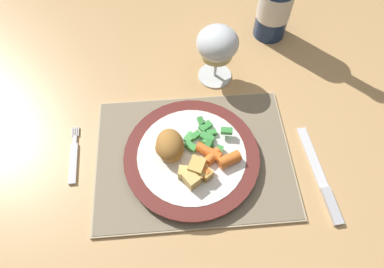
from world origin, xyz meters
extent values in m
plane|color=#4C4238|center=(0.00, 0.00, 0.00)|extent=(6.00, 6.00, 0.00)
cube|color=tan|center=(0.00, 0.00, 0.72)|extent=(1.60, 1.04, 0.04)
cube|color=tan|center=(0.74, 0.46, 0.35)|extent=(0.06, 0.06, 0.70)
cube|color=tan|center=(-0.03, -0.11, 0.74)|extent=(0.38, 0.28, 0.01)
cube|color=#807259|center=(-0.03, -0.11, 0.75)|extent=(0.37, 0.28, 0.00)
cylinder|color=white|center=(-0.03, -0.11, 0.75)|extent=(0.21, 0.21, 0.01)
cylinder|color=maroon|center=(-0.03, -0.11, 0.76)|extent=(0.26, 0.26, 0.01)
cylinder|color=white|center=(-0.03, -0.11, 0.77)|extent=(0.20, 0.20, 0.00)
ellipsoid|color=#A87033|center=(-0.07, -0.10, 0.79)|extent=(0.06, 0.07, 0.05)
ellipsoid|color=#A87033|center=(-0.07, -0.10, 0.78)|extent=(0.07, 0.06, 0.03)
cube|color=green|center=(0.00, -0.06, 0.77)|extent=(0.03, 0.03, 0.01)
cube|color=#4CA84C|center=(-0.03, -0.08, 0.77)|extent=(0.02, 0.02, 0.01)
cube|color=green|center=(-0.02, -0.08, 0.77)|extent=(0.02, 0.02, 0.01)
cube|color=green|center=(0.04, -0.08, 0.78)|extent=(0.02, 0.02, 0.01)
cube|color=#4CA84C|center=(0.00, -0.10, 0.77)|extent=(0.02, 0.01, 0.01)
cube|color=green|center=(0.01, -0.07, 0.77)|extent=(0.02, 0.01, 0.01)
cube|color=#4CA84C|center=(0.00, -0.09, 0.78)|extent=(0.02, 0.02, 0.01)
cube|color=green|center=(0.00, -0.09, 0.78)|extent=(0.03, 0.03, 0.01)
cube|color=#338438|center=(-0.01, -0.05, 0.77)|extent=(0.01, 0.02, 0.01)
cube|color=green|center=(-0.03, -0.10, 0.77)|extent=(0.03, 0.03, 0.01)
cube|color=#338438|center=(0.00, -0.09, 0.77)|extent=(0.02, 0.03, 0.01)
cube|color=#338438|center=(0.00, -0.10, 0.78)|extent=(0.02, 0.02, 0.01)
cube|color=#4CA84C|center=(-0.03, -0.08, 0.77)|extent=(0.02, 0.02, 0.01)
cube|color=green|center=(0.02, -0.12, 0.77)|extent=(0.02, 0.02, 0.01)
cylinder|color=orange|center=(0.00, -0.12, 0.78)|extent=(0.05, 0.04, 0.02)
cylinder|color=orange|center=(0.04, -0.14, 0.78)|extent=(0.05, 0.03, 0.02)
cylinder|color=orange|center=(0.01, -0.13, 0.77)|extent=(0.04, 0.04, 0.02)
cylinder|color=orange|center=(-0.02, -0.15, 0.78)|extent=(0.04, 0.05, 0.02)
cube|color=silver|center=(-0.26, -0.10, 0.74)|extent=(0.02, 0.09, 0.01)
cube|color=silver|center=(-0.26, -0.05, 0.74)|extent=(0.01, 0.02, 0.01)
cube|color=silver|center=(-0.26, -0.03, 0.74)|extent=(0.00, 0.02, 0.00)
cube|color=silver|center=(-0.26, -0.03, 0.74)|extent=(0.00, 0.02, 0.00)
cube|color=silver|center=(-0.26, -0.03, 0.74)|extent=(0.00, 0.02, 0.00)
cube|color=silver|center=(-0.27, -0.03, 0.74)|extent=(0.00, 0.02, 0.00)
cube|color=silver|center=(0.20, -0.13, 0.74)|extent=(0.03, 0.13, 0.00)
cube|color=#B2B2B7|center=(0.21, -0.23, 0.74)|extent=(0.02, 0.07, 0.01)
cylinder|color=silver|center=(0.04, 0.10, 0.74)|extent=(0.07, 0.07, 0.00)
cylinder|color=silver|center=(0.04, 0.10, 0.78)|extent=(0.01, 0.01, 0.06)
ellipsoid|color=silver|center=(0.04, 0.10, 0.84)|extent=(0.09, 0.09, 0.07)
cylinder|color=#E0D684|center=(0.04, 0.10, 0.82)|extent=(0.07, 0.07, 0.03)
cylinder|color=navy|center=(0.18, 0.22, 0.83)|extent=(0.08, 0.08, 0.19)
cylinder|color=white|center=(0.18, 0.22, 0.83)|extent=(0.08, 0.08, 0.07)
cube|color=#E5BC66|center=(-0.05, -0.16, 0.78)|extent=(0.03, 0.02, 0.02)
cube|color=#DBB256|center=(-0.03, -0.15, 0.78)|extent=(0.04, 0.04, 0.03)
cube|color=#E5BC66|center=(-0.04, -0.17, 0.78)|extent=(0.03, 0.03, 0.03)
cube|color=gold|center=(-0.01, -0.16, 0.78)|extent=(0.03, 0.03, 0.02)
cube|color=#DBB256|center=(-0.03, -0.16, 0.78)|extent=(0.03, 0.02, 0.02)
camera|label=1|loc=(-0.06, -0.41, 1.33)|focal=32.00mm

